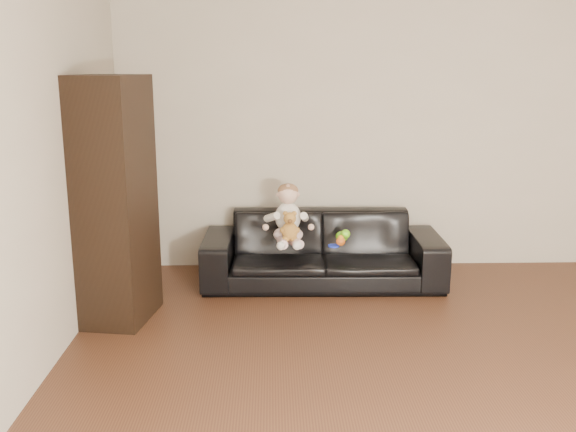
{
  "coord_description": "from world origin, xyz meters",
  "views": [
    {
      "loc": [
        -1.16,
        -2.89,
        1.79
      ],
      "look_at": [
        -1.03,
        2.16,
        0.6
      ],
      "focal_mm": 40.0,
      "sensor_mm": 36.0,
      "label": 1
    }
  ],
  "objects_px": {
    "teddy_bear": "(290,227)",
    "toy_blue_disc": "(334,246)",
    "toy_green": "(342,236)",
    "toy_rattle": "(341,241)",
    "baby": "(288,217)",
    "sofa": "(322,249)",
    "cabinet": "(114,201)"
  },
  "relations": [
    {
      "from": "teddy_bear",
      "to": "toy_blue_disc",
      "type": "relative_size",
      "value": 2.68
    },
    {
      "from": "toy_rattle",
      "to": "toy_blue_disc",
      "type": "bearing_deg",
      "value": -158.81
    },
    {
      "from": "cabinet",
      "to": "toy_green",
      "type": "distance_m",
      "value": 1.85
    },
    {
      "from": "toy_rattle",
      "to": "toy_green",
      "type": "bearing_deg",
      "value": 79.33
    },
    {
      "from": "toy_rattle",
      "to": "toy_blue_disc",
      "type": "distance_m",
      "value": 0.07
    },
    {
      "from": "teddy_bear",
      "to": "toy_green",
      "type": "distance_m",
      "value": 0.48
    },
    {
      "from": "teddy_bear",
      "to": "toy_green",
      "type": "xyz_separation_m",
      "value": [
        0.43,
        0.17,
        -0.13
      ]
    },
    {
      "from": "cabinet",
      "to": "toy_rattle",
      "type": "distance_m",
      "value": 1.79
    },
    {
      "from": "sofa",
      "to": "toy_rattle",
      "type": "distance_m",
      "value": 0.28
    },
    {
      "from": "sofa",
      "to": "teddy_bear",
      "type": "distance_m",
      "value": 0.46
    },
    {
      "from": "toy_blue_disc",
      "to": "baby",
      "type": "bearing_deg",
      "value": 160.66
    },
    {
      "from": "sofa",
      "to": "toy_green",
      "type": "height_order",
      "value": "sofa"
    },
    {
      "from": "toy_green",
      "to": "toy_rattle",
      "type": "bearing_deg",
      "value": -100.67
    },
    {
      "from": "baby",
      "to": "teddy_bear",
      "type": "xyz_separation_m",
      "value": [
        0.01,
        -0.15,
        -0.04
      ]
    },
    {
      "from": "cabinet",
      "to": "baby",
      "type": "distance_m",
      "value": 1.41
    },
    {
      "from": "teddy_bear",
      "to": "toy_blue_disc",
      "type": "height_order",
      "value": "teddy_bear"
    },
    {
      "from": "baby",
      "to": "teddy_bear",
      "type": "bearing_deg",
      "value": -99.37
    },
    {
      "from": "toy_green",
      "to": "toy_blue_disc",
      "type": "bearing_deg",
      "value": -118.59
    },
    {
      "from": "toy_blue_disc",
      "to": "cabinet",
      "type": "bearing_deg",
      "value": -162.66
    },
    {
      "from": "cabinet",
      "to": "baby",
      "type": "xyz_separation_m",
      "value": [
        1.23,
        0.62,
        -0.27
      ]
    },
    {
      "from": "sofa",
      "to": "teddy_bear",
      "type": "xyz_separation_m",
      "value": [
        -0.28,
        -0.26,
        0.26
      ]
    },
    {
      "from": "cabinet",
      "to": "toy_rattle",
      "type": "relative_size",
      "value": 23.03
    },
    {
      "from": "cabinet",
      "to": "toy_green",
      "type": "bearing_deg",
      "value": 30.41
    },
    {
      "from": "cabinet",
      "to": "toy_green",
      "type": "relative_size",
      "value": 13.92
    },
    {
      "from": "teddy_bear",
      "to": "toy_green",
      "type": "relative_size",
      "value": 1.92
    },
    {
      "from": "toy_green",
      "to": "teddy_bear",
      "type": "bearing_deg",
      "value": -158.32
    },
    {
      "from": "teddy_bear",
      "to": "toy_blue_disc",
      "type": "bearing_deg",
      "value": -13.51
    },
    {
      "from": "cabinet",
      "to": "teddy_bear",
      "type": "height_order",
      "value": "cabinet"
    },
    {
      "from": "toy_green",
      "to": "toy_blue_disc",
      "type": "height_order",
      "value": "toy_green"
    },
    {
      "from": "sofa",
      "to": "toy_rattle",
      "type": "xyz_separation_m",
      "value": [
        0.13,
        -0.21,
        0.13
      ]
    },
    {
      "from": "sofa",
      "to": "toy_rattle",
      "type": "relative_size",
      "value": 26.33
    },
    {
      "from": "baby",
      "to": "toy_rattle",
      "type": "relative_size",
      "value": 6.46
    }
  ]
}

